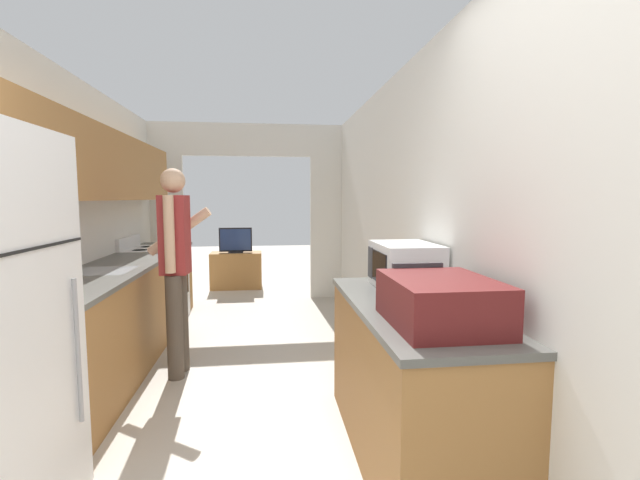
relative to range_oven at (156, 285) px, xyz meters
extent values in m
cube|color=silver|center=(-0.34, -2.08, 0.80)|extent=(0.06, 7.38, 2.50)
cube|color=#9E6B38|center=(-0.15, -1.08, 1.30)|extent=(0.32, 3.55, 0.61)
cube|color=silver|center=(2.40, -2.08, 0.80)|extent=(0.06, 7.38, 2.50)
cube|color=silver|center=(-0.18, 1.04, 0.58)|extent=(0.65, 0.06, 2.05)
cube|color=silver|center=(2.25, 1.04, 0.58)|extent=(0.65, 0.06, 2.05)
cube|color=silver|center=(1.03, 1.04, 1.83)|extent=(3.08, 0.06, 0.45)
cube|color=#9E6B38|center=(-0.01, -1.62, -0.02)|extent=(0.60, 2.48, 0.85)
cube|color=#565651|center=(-0.01, -1.63, 0.42)|extent=(0.62, 2.49, 0.03)
cube|color=#9E6B38|center=(-0.01, 0.54, -0.02)|extent=(0.60, 0.31, 0.85)
cube|color=#565651|center=(-0.01, 0.54, 0.42)|extent=(0.62, 0.33, 0.03)
cube|color=#9EA3A8|center=(-0.01, -1.56, 0.43)|extent=(0.42, 0.44, 0.00)
cube|color=#9E6B38|center=(2.07, -2.89, -0.02)|extent=(0.60, 1.56, 0.85)
cube|color=#565651|center=(2.07, -2.89, 0.42)|extent=(0.62, 1.58, 0.03)
cube|color=black|center=(0.38, -3.27, 0.82)|extent=(0.01, 0.75, 0.01)
cylinder|color=#99999E|center=(0.39, -3.02, 0.29)|extent=(0.02, 0.02, 0.70)
cube|color=white|center=(0.00, 0.00, -0.01)|extent=(0.62, 0.76, 0.89)
cube|color=black|center=(0.32, 0.00, -0.01)|extent=(0.01, 0.52, 0.27)
cylinder|color=#B7B7BC|center=(0.34, 0.00, 0.22)|extent=(0.02, 0.61, 0.02)
cube|color=white|center=(-0.29, 0.00, 0.51)|extent=(0.04, 0.76, 0.14)
cylinder|color=#232328|center=(0.13, -0.17, 0.43)|extent=(0.16, 0.16, 0.01)
cylinder|color=#232328|center=(0.13, 0.17, 0.43)|extent=(0.16, 0.16, 0.01)
cylinder|color=#232328|center=(-0.12, -0.17, 0.43)|extent=(0.16, 0.16, 0.01)
cylinder|color=#232328|center=(-0.12, 0.17, 0.43)|extent=(0.16, 0.16, 0.01)
cylinder|color=#4C4238|center=(0.54, -1.64, -0.02)|extent=(0.14, 0.14, 0.85)
cylinder|color=#4C4238|center=(0.56, -1.47, -0.02)|extent=(0.14, 0.14, 0.85)
cube|color=maroon|center=(0.55, -1.56, 0.72)|extent=(0.22, 0.22, 0.64)
cylinder|color=#DBAD89|center=(0.54, -1.70, 0.74)|extent=(0.09, 0.09, 0.61)
cylinder|color=#DBAD89|center=(0.56, -1.41, 0.74)|extent=(0.55, 0.12, 0.41)
sphere|color=#DBAD89|center=(0.55, -1.56, 1.16)|extent=(0.19, 0.19, 0.19)
cube|color=#5B1919|center=(2.07, -3.29, 0.51)|extent=(0.45, 0.58, 0.14)
cube|color=#5B1919|center=(2.07, -3.29, 0.62)|extent=(0.45, 0.58, 0.08)
cube|color=#2D2D33|center=(2.07, -2.99, 0.63)|extent=(0.27, 0.02, 0.10)
cube|color=white|center=(2.17, -2.49, 0.58)|extent=(0.36, 0.52, 0.29)
cube|color=black|center=(1.99, -2.54, 0.58)|extent=(0.01, 0.31, 0.20)
cube|color=#38383D|center=(1.99, -2.31, 0.58)|extent=(0.01, 0.10, 0.21)
cube|color=#9E6B38|center=(0.79, 1.88, -0.16)|extent=(0.81, 0.42, 0.58)
cube|color=black|center=(0.79, 1.84, 0.15)|extent=(0.23, 0.16, 0.02)
cube|color=black|center=(0.79, 1.84, 0.35)|extent=(0.52, 0.04, 0.39)
cube|color=navy|center=(0.79, 1.81, 0.35)|extent=(0.48, 0.01, 0.34)
camera|label=1|loc=(1.29, -5.12, 1.02)|focal=24.00mm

